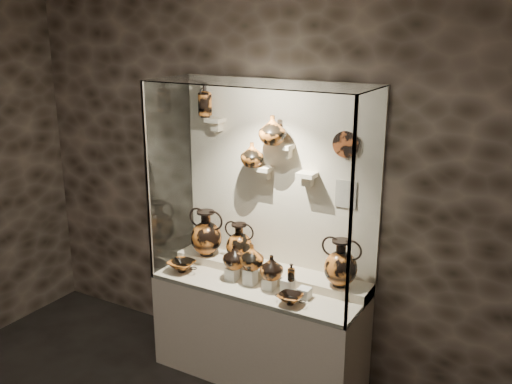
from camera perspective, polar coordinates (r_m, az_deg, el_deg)
wall_back at (r=4.57m, az=2.32°, el=1.20°), size 5.00×0.02×3.20m
plinth at (r=4.78m, az=0.31°, el=-13.73°), size 1.70×0.60×0.80m
front_tier at (r=4.58m, az=0.32°, el=-9.25°), size 1.68×0.58×0.03m
rear_tier at (r=4.70m, az=1.38°, el=-8.05°), size 1.70×0.25×0.10m
back_panel at (r=4.56m, az=2.29°, el=1.19°), size 1.70×0.03×1.60m
glass_front at (r=4.05m, az=-1.74°, el=-0.81°), size 1.70×0.01×1.60m
glass_left at (r=4.76m, az=-8.57°, el=1.65°), size 0.01×0.60×1.60m
glass_right at (r=3.97m, az=11.02°, el=-1.52°), size 0.01×0.60×1.60m
glass_top at (r=4.14m, az=0.35°, el=10.84°), size 1.70×0.60×0.01m
frame_post_left at (r=4.54m, az=-10.77°, el=0.81°), size 0.02×0.02×1.60m
frame_post_right at (r=3.71m, az=9.45°, el=-2.72°), size 0.02×0.02×1.60m
pedestal_a at (r=4.62m, az=-2.39°, el=-8.15°), size 0.09×0.09×0.10m
pedestal_b at (r=4.53m, az=-0.56°, el=-8.44°), size 0.09×0.09×0.13m
pedestal_c at (r=4.46m, az=1.35°, el=-9.13°), size 0.09×0.09×0.09m
pedestal_d at (r=4.39m, az=3.21°, el=-9.40°), size 0.09×0.09×0.12m
pedestal_e at (r=4.34m, az=4.88°, el=-10.02°), size 0.09×0.09×0.08m
bracket_ul at (r=4.68m, az=-4.10°, el=7.19°), size 0.14×0.12×0.04m
bracket_ca at (r=4.52m, az=0.74°, el=2.36°), size 0.14×0.12×0.04m
bracket_cb at (r=4.38m, az=3.04°, el=4.57°), size 0.10×0.12×0.04m
bracket_cc at (r=4.35m, az=5.11°, el=1.73°), size 0.14×0.12×0.04m
amphora_left at (r=4.86m, az=-4.98°, el=-4.09°), size 0.41×0.41×0.40m
amphora_mid at (r=4.73m, az=-1.67°, el=-5.05°), size 0.31×0.31×0.33m
amphora_right at (r=4.34m, az=8.46°, el=-7.02°), size 0.32×0.32×0.37m
jug_a at (r=4.56m, az=-2.14°, el=-6.43°), size 0.25×0.25×0.20m
jug_b at (r=4.47m, az=-0.39°, el=-6.48°), size 0.22×0.22×0.20m
jug_c at (r=4.40m, az=1.58°, el=-7.52°), size 0.20×0.20×0.19m
lekythos_small at (r=4.30m, az=3.57°, el=-7.93°), size 0.07×0.07×0.15m
kylix_left at (r=4.79m, az=-7.42°, el=-7.28°), size 0.30×0.26×0.11m
kylix_right at (r=4.25m, az=3.46°, el=-10.56°), size 0.29×0.28×0.09m
lekythos_tall at (r=4.69m, az=-5.12°, el=9.30°), size 0.15×0.15×0.31m
ovoid_vase_a at (r=4.49m, az=-0.39°, el=3.77°), size 0.21×0.21×0.19m
ovoid_vase_b at (r=4.35m, az=1.66°, el=6.22°), size 0.23×0.23×0.22m
wall_plate at (r=4.23m, az=8.95°, el=4.73°), size 0.20×0.02×0.20m
info_placard at (r=4.32m, az=8.94°, el=-0.21°), size 0.16×0.01×0.21m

